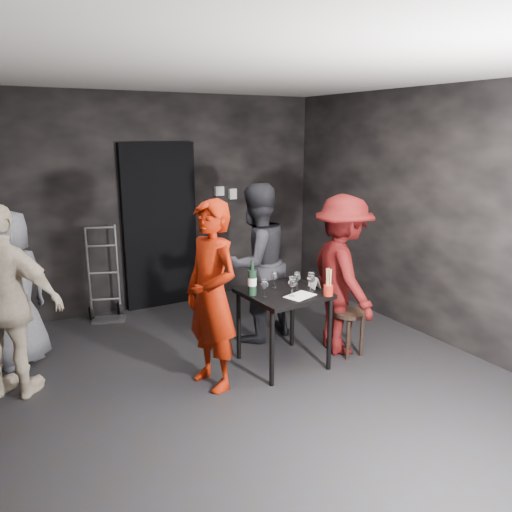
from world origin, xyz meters
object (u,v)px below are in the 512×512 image
bystander_cream (5,292)px  man_maroon (342,268)px  wine_bottle (252,282)px  hand_truck (106,302)px  breadstick_cup (328,283)px  tasting_table (283,301)px  stool (350,320)px  woman_black (256,252)px  server_red (211,284)px  bystander_grey (12,287)px

bystander_cream → man_maroon: bearing=-156.7°
bystander_cream → wine_bottle: (2.03, -0.58, -0.06)m
wine_bottle → hand_truck: bearing=114.3°
hand_truck → breadstick_cup: 2.91m
wine_bottle → breadstick_cup: (0.61, -0.36, -0.00)m
tasting_table → breadstick_cup: 0.48m
stool → breadstick_cup: 0.67m
breadstick_cup → hand_truck: bearing=122.5°
bystander_cream → wine_bottle: size_ratio=5.64×
woman_black → breadstick_cup: woman_black is taller
server_red → bystander_cream: server_red is taller
server_red → bystander_cream: (-1.57, 0.68, -0.01)m
man_maroon → bystander_cream: bystander_cream is taller
woman_black → bystander_cream: bearing=-9.5°
woman_black → man_maroon: size_ratio=1.10×
tasting_table → stool: (0.70, -0.15, -0.28)m
tasting_table → stool: 0.77m
hand_truck → wine_bottle: (0.91, -2.02, 0.67)m
man_maroon → breadstick_cup: bearing=138.3°
hand_truck → woman_black: woman_black is taller
hand_truck → woman_black: (1.31, -1.38, 0.76)m
stool → wine_bottle: size_ratio=1.41×
server_red → man_maroon: bearing=78.9°
bystander_grey → wine_bottle: (1.95, -1.23, 0.09)m
hand_truck → stool: bearing=-29.7°
server_red → man_maroon: 1.46m
stool → man_maroon: 0.54m
bystander_cream → bystander_grey: bystander_cream is taller
hand_truck → bystander_cream: size_ratio=0.61×
stool → server_red: 1.58m
woman_black → tasting_table: bearing=71.8°
tasting_table → bystander_grey: bystander_grey is taller
server_red → man_maroon: size_ratio=1.07×
hand_truck → server_red: 2.29m
bystander_cream → server_red: bearing=-167.8°
bystander_grey → breadstick_cup: bystander_grey is taller
bystander_cream → wine_bottle: 2.11m
tasting_table → woman_black: 0.77m
hand_truck → stool: (1.93, -2.23, 0.16)m
breadstick_cup → tasting_table: bearing=134.1°
wine_bottle → breadstick_cup: 0.71m
wine_bottle → breadstick_cup: bearing=-30.9°
wine_bottle → breadstick_cup: wine_bottle is taller
breadstick_cup → bystander_grey: bearing=148.0°
server_red → woman_black: woman_black is taller
tasting_table → server_red: server_red is taller
woman_black → bystander_cream: woman_black is taller
wine_bottle → man_maroon: bearing=-4.2°
wine_bottle → bystander_grey: bearing=147.6°
stool → bystander_cream: bearing=165.4°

